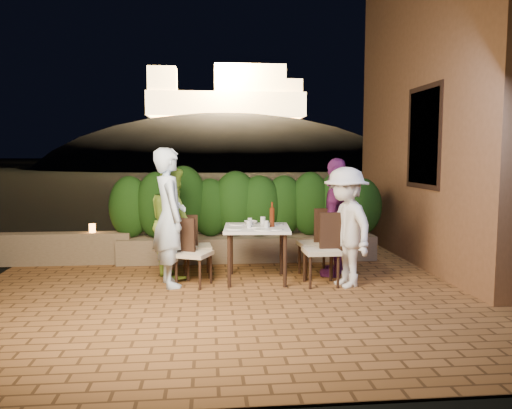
{
  "coord_description": "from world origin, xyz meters",
  "views": [
    {
      "loc": [
        -0.45,
        -5.79,
        1.75
      ],
      "look_at": [
        0.21,
        1.07,
        1.05
      ],
      "focal_mm": 35.0,
      "sensor_mm": 36.0,
      "label": 1
    }
  ],
  "objects": [
    {
      "name": "ground",
      "position": [
        0.0,
        0.0,
        -0.02
      ],
      "size": [
        400.0,
        400.0,
        0.0
      ],
      "primitive_type": "plane",
      "color": "black",
      "rests_on": "ground"
    },
    {
      "name": "terrace_floor",
      "position": [
        0.0,
        0.5,
        -0.07
      ],
      "size": [
        7.0,
        6.0,
        0.15
      ],
      "primitive_type": "cube",
      "color": "brown",
      "rests_on": "ground"
    },
    {
      "name": "building_wall",
      "position": [
        3.6,
        2.0,
        2.5
      ],
      "size": [
        1.6,
        5.0,
        5.0
      ],
      "primitive_type": "cube",
      "color": "brown",
      "rests_on": "ground"
    },
    {
      "name": "window_pane",
      "position": [
        2.82,
        1.5,
        2.0
      ],
      "size": [
        0.08,
        1.0,
        1.4
      ],
      "primitive_type": "cube",
      "color": "black",
      "rests_on": "building_wall"
    },
    {
      "name": "window_frame",
      "position": [
        2.81,
        1.5,
        2.0
      ],
      "size": [
        0.06,
        1.15,
        1.55
      ],
      "primitive_type": "cube",
      "color": "black",
      "rests_on": "building_wall"
    },
    {
      "name": "planter",
      "position": [
        0.2,
        2.3,
        0.2
      ],
      "size": [
        4.2,
        0.55,
        0.4
      ],
      "primitive_type": "cube",
      "color": "brown",
      "rests_on": "ground"
    },
    {
      "name": "hedge",
      "position": [
        0.2,
        2.3,
        0.95
      ],
      "size": [
        4.0,
        0.7,
        1.1
      ],
      "primitive_type": null,
      "color": "#15350E",
      "rests_on": "planter"
    },
    {
      "name": "parapet",
      "position": [
        -2.8,
        2.3,
        0.25
      ],
      "size": [
        2.2,
        0.3,
        0.5
      ],
      "primitive_type": "cube",
      "color": "brown",
      "rests_on": "ground"
    },
    {
      "name": "hill",
      "position": [
        2.0,
        60.0,
        -4.0
      ],
      "size": [
        52.0,
        40.0,
        22.0
      ],
      "primitive_type": "ellipsoid",
      "color": "black",
      "rests_on": "ground"
    },
    {
      "name": "fortress",
      "position": [
        2.0,
        60.0,
        10.5
      ],
      "size": [
        26.0,
        8.0,
        8.0
      ],
      "primitive_type": null,
      "color": "#FFCC7A",
      "rests_on": "hill"
    },
    {
      "name": "dining_table",
      "position": [
        0.21,
        0.97,
        0.38
      ],
      "size": [
        0.96,
        0.96,
        0.75
      ],
      "primitive_type": null,
      "rotation": [
        0.0,
        0.0,
        -0.08
      ],
      "color": "white",
      "rests_on": "ground"
    },
    {
      "name": "plate_nw",
      "position": [
        -0.1,
        0.81,
        0.76
      ],
      "size": [
        0.23,
        0.23,
        0.01
      ],
      "primitive_type": "cylinder",
      "color": "white",
      "rests_on": "dining_table"
    },
    {
      "name": "plate_sw",
      "position": [
        -0.05,
        1.22,
        0.76
      ],
      "size": [
        0.23,
        0.23,
        0.01
      ],
      "primitive_type": "cylinder",
      "color": "white",
      "rests_on": "dining_table"
    },
    {
      "name": "plate_ne",
      "position": [
        0.43,
        0.71,
        0.76
      ],
      "size": [
        0.22,
        0.22,
        0.01
      ],
      "primitive_type": "cylinder",
      "color": "white",
      "rests_on": "dining_table"
    },
    {
      "name": "plate_se",
      "position": [
        0.51,
        1.18,
        0.76
      ],
      "size": [
        0.2,
        0.2,
        0.01
      ],
      "primitive_type": "cylinder",
      "color": "white",
      "rests_on": "dining_table"
    },
    {
      "name": "plate_centre",
      "position": [
        0.22,
        0.94,
        0.76
      ],
      "size": [
        0.24,
        0.24,
        0.01
      ],
      "primitive_type": "cylinder",
      "color": "white",
      "rests_on": "dining_table"
    },
    {
      "name": "plate_front",
      "position": [
        0.27,
        0.68,
        0.76
      ],
      "size": [
        0.24,
        0.24,
        0.01
      ],
      "primitive_type": "cylinder",
      "color": "white",
      "rests_on": "dining_table"
    },
    {
      "name": "glass_nw",
      "position": [
        0.09,
        0.87,
        0.8
      ],
      "size": [
        0.06,
        0.06,
        0.1
      ],
      "primitive_type": "cylinder",
      "color": "silver",
      "rests_on": "dining_table"
    },
    {
      "name": "glass_sw",
      "position": [
        0.13,
        1.15,
        0.8
      ],
      "size": [
        0.06,
        0.06,
        0.1
      ],
      "primitive_type": "cylinder",
      "color": "silver",
      "rests_on": "dining_table"
    },
    {
      "name": "glass_ne",
      "position": [
        0.33,
        0.86,
        0.8
      ],
      "size": [
        0.06,
        0.06,
        0.1
      ],
      "primitive_type": "cylinder",
      "color": "silver",
      "rests_on": "dining_table"
    },
    {
      "name": "glass_se",
      "position": [
        0.31,
        1.11,
        0.81
      ],
      "size": [
        0.07,
        0.07,
        0.12
      ],
      "primitive_type": "cylinder",
      "color": "silver",
      "rests_on": "dining_table"
    },
    {
      "name": "beer_bottle",
      "position": [
        0.42,
        0.97,
        0.92
      ],
      "size": [
        0.07,
        0.07,
        0.34
      ],
      "primitive_type": null,
      "color": "#511F0D",
      "rests_on": "dining_table"
    },
    {
      "name": "bowl",
      "position": [
        0.15,
        1.27,
        0.77
      ],
      "size": [
        0.22,
        0.22,
        0.04
      ],
      "primitive_type": "imported",
      "rotation": [
        0.0,
        0.0,
        0.25
      ],
      "color": "white",
      "rests_on": "dining_table"
    },
    {
      "name": "chair_left_front",
      "position": [
        -0.65,
        0.78,
        0.45
      ],
      "size": [
        0.55,
        0.55,
        0.9
      ],
      "primitive_type": null,
      "rotation": [
        0.0,
        0.0,
        -0.43
      ],
      "color": "black",
      "rests_on": "ground"
    },
    {
      "name": "chair_left_back",
      "position": [
        -0.62,
        1.29,
        0.44
      ],
      "size": [
        0.44,
        0.44,
        0.89
      ],
      "primitive_type": null,
      "rotation": [
        0.0,
        0.0,
        0.07
      ],
      "color": "black",
      "rests_on": "ground"
    },
    {
      "name": "chair_right_front",
      "position": [
        1.04,
        0.64,
        0.49
      ],
      "size": [
        0.46,
        0.46,
        0.98
      ],
      "primitive_type": null,
      "rotation": [
        0.0,
        0.0,
        3.16
      ],
      "color": "black",
      "rests_on": "ground"
    },
    {
      "name": "chair_right_back",
      "position": [
        1.07,
        1.12,
        0.49
      ],
      "size": [
        0.48,
        0.48,
        0.98
      ],
      "primitive_type": null,
      "rotation": [
        0.0,
        0.0,
        3.21
      ],
      "color": "black",
      "rests_on": "ground"
    },
    {
      "name": "diner_blue",
      "position": [
        -0.96,
        0.82,
        0.92
      ],
      "size": [
        0.6,
        0.76,
        1.83
      ],
      "primitive_type": "imported",
      "rotation": [
        0.0,
        0.0,
        1.84
      ],
      "color": "silver",
      "rests_on": "ground"
    },
    {
      "name": "diner_green",
      "position": [
        -0.95,
        1.31,
        0.79
      ],
      "size": [
        0.82,
        0.92,
        1.58
      ],
      "primitive_type": "imported",
      "rotation": [
        0.0,
        0.0,
        1.9
      ],
      "color": "#9DCC3F",
      "rests_on": "ground"
    },
    {
      "name": "diner_white",
      "position": [
        1.35,
        0.56,
        0.79
      ],
      "size": [
        0.86,
        1.15,
        1.58
      ],
      "primitive_type": "imported",
      "rotation": [
        0.0,
        0.0,
        -1.27
      ],
      "color": "white",
      "rests_on": "ground"
    },
    {
      "name": "diner_purple",
      "position": [
        1.38,
        1.17,
        0.85
      ],
      "size": [
        0.82,
        1.07,
        1.69
      ],
      "primitive_type": "imported",
      "rotation": [
        0.0,
        0.0,
        -2.05
      ],
      "color": "#692365",
      "rests_on": "ground"
    },
    {
      "name": "parapet_lamp",
      "position": [
        -2.3,
        2.3,
        0.57
      ],
      "size": [
        0.1,
        0.1,
        0.14
      ],
      "primitive_type": "cylinder",
      "color": "orange",
      "rests_on": "parapet"
    }
  ]
}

